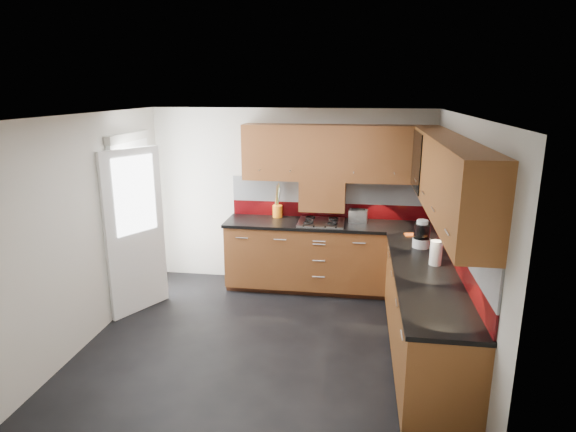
% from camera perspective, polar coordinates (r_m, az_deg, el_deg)
% --- Properties ---
extents(room, '(4.00, 3.80, 2.64)m').
position_cam_1_polar(room, '(4.81, -2.69, 1.09)').
color(room, black).
extents(base_cabinets, '(2.70, 3.20, 0.95)m').
position_cam_1_polar(base_cabinets, '(5.74, 9.45, -7.94)').
color(base_cabinets, brown).
rests_on(base_cabinets, room).
extents(countertop, '(2.72, 3.22, 0.04)m').
position_cam_1_polar(countertop, '(5.56, 9.52, -3.40)').
color(countertop, black).
rests_on(countertop, base_cabinets).
extents(backsplash, '(2.70, 3.20, 0.54)m').
position_cam_1_polar(backsplash, '(5.70, 11.85, -0.01)').
color(backsplash, maroon).
rests_on(backsplash, countertop).
extents(upper_cabinets, '(2.50, 3.20, 0.72)m').
position_cam_1_polar(upper_cabinets, '(5.43, 11.79, 6.04)').
color(upper_cabinets, brown).
rests_on(upper_cabinets, room).
extents(extractor_hood, '(0.60, 0.33, 0.40)m').
position_cam_1_polar(extractor_hood, '(6.38, 4.11, 2.48)').
color(extractor_hood, brown).
rests_on(extractor_hood, room).
extents(glass_cabinet, '(0.32, 0.80, 0.66)m').
position_cam_1_polar(glass_cabinet, '(5.76, 16.45, 6.50)').
color(glass_cabinet, black).
rests_on(glass_cabinet, room).
extents(back_door, '(0.42, 1.19, 2.04)m').
position_cam_1_polar(back_door, '(6.18, -17.70, -0.96)').
color(back_door, white).
rests_on(back_door, room).
extents(gas_hob, '(0.60, 0.52, 0.05)m').
position_cam_1_polar(gas_hob, '(6.30, 3.94, -0.72)').
color(gas_hob, silver).
rests_on(gas_hob, countertop).
extents(utensil_pot, '(0.13, 0.13, 0.47)m').
position_cam_1_polar(utensil_pot, '(6.56, -1.25, 0.73)').
color(utensil_pot, orange).
rests_on(utensil_pot, countertop).
extents(toaster, '(0.25, 0.17, 0.17)m').
position_cam_1_polar(toaster, '(6.39, 8.31, 0.02)').
color(toaster, silver).
rests_on(toaster, countertop).
extents(food_processor, '(0.19, 0.19, 0.31)m').
position_cam_1_polar(food_processor, '(5.50, 15.55, -2.18)').
color(food_processor, white).
rests_on(food_processor, countertop).
extents(paper_towel, '(0.16, 0.16, 0.25)m').
position_cam_1_polar(paper_towel, '(5.01, 17.11, -4.20)').
color(paper_towel, white).
rests_on(paper_towel, countertop).
extents(orange_cloth, '(0.16, 0.15, 0.02)m').
position_cam_1_polar(orange_cloth, '(5.95, 14.38, -2.18)').
color(orange_cloth, orange).
rests_on(orange_cloth, countertop).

